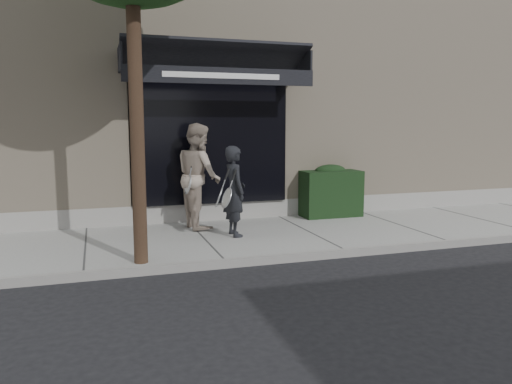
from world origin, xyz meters
name	(u,v)px	position (x,y,z in m)	size (l,w,h in m)	color
ground	(306,236)	(0.00, 0.00, 0.00)	(80.00, 80.00, 0.00)	black
sidewalk	(306,233)	(0.00, 0.00, 0.06)	(20.00, 3.00, 0.12)	gray
curb	(345,253)	(0.00, -1.55, 0.07)	(20.00, 0.10, 0.14)	gray
building_facade	(236,102)	(-0.01, 4.96, 2.74)	(14.30, 8.04, 5.64)	beige
hedge	(330,192)	(1.10, 1.25, 0.66)	(1.30, 0.70, 1.14)	black
pedestrian_front	(234,191)	(-1.42, -0.01, 0.93)	(0.67, 0.78, 1.63)	black
pedestrian_back	(199,176)	(-1.88, 0.91, 1.14)	(0.90, 1.08, 2.04)	#AE9C8B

